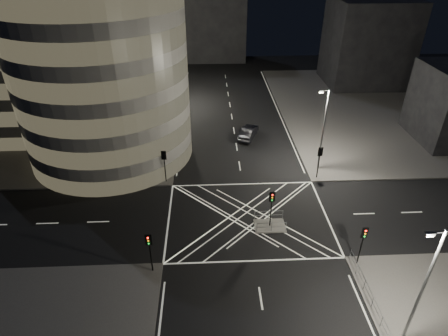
{
  "coord_description": "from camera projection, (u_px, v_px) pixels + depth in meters",
  "views": [
    {
      "loc": [
        -3.82,
        -29.46,
        24.21
      ],
      "look_at": [
        -2.2,
        4.78,
        3.0
      ],
      "focal_mm": 30.0,
      "sensor_mm": 36.0,
      "label": 1
    }
  ],
  "objects": [
    {
      "name": "street_lamp_left_far",
      "position": [
        172.0,
        73.0,
        60.1
      ],
      "size": [
        1.25,
        0.25,
        10.0
      ],
      "color": "slate",
      "rests_on": "sidewalk_far_left"
    },
    {
      "name": "tree_a",
      "position": [
        149.0,
        136.0,
        42.52
      ],
      "size": [
        4.61,
        4.61,
        7.5
      ],
      "color": "black",
      "rests_on": "sidewalk_far_left"
    },
    {
      "name": "tree_e",
      "position": [
        167.0,
        76.0,
        63.34
      ],
      "size": [
        3.41,
        3.41,
        5.97
      ],
      "color": "black",
      "rests_on": "sidewalk_far_left"
    },
    {
      "name": "traffic_signal_island",
      "position": [
        272.0,
        203.0,
        35.19
      ],
      "size": [
        0.55,
        0.22,
        4.0
      ],
      "color": "black",
      "rests_on": "central_island"
    },
    {
      "name": "ground",
      "position": [
        248.0,
        217.0,
        37.92
      ],
      "size": [
        120.0,
        120.0,
        0.0
      ],
      "primitive_type": "plane",
      "color": "black",
      "rests_on": "ground"
    },
    {
      "name": "central_island",
      "position": [
        270.0,
        226.0,
        36.68
      ],
      "size": [
        3.0,
        2.0,
        0.15
      ],
      "primitive_type": "cube",
      "color": "slate",
      "rests_on": "ground"
    },
    {
      "name": "street_lamp_right_far",
      "position": [
        323.0,
        127.0,
        43.03
      ],
      "size": [
        1.25,
        0.25,
        10.0
      ],
      "color": "slate",
      "rests_on": "sidewalk_far_right"
    },
    {
      "name": "railing_near_right",
      "position": [
        377.0,
        311.0,
        27.56
      ],
      "size": [
        0.06,
        11.7,
        1.1
      ],
      "primitive_type": "cube",
      "color": "slate",
      "rests_on": "sidewalk_near_right"
    },
    {
      "name": "sidewalk_far_right",
      "position": [
        405.0,
        108.0,
        61.98
      ],
      "size": [
        42.0,
        42.0,
        0.15
      ],
      "primitive_type": "cube",
      "color": "#514E4C",
      "rests_on": "ground"
    },
    {
      "name": "traffic_signal_nr",
      "position": [
        363.0,
        239.0,
        30.96
      ],
      "size": [
        0.55,
        0.22,
        4.0
      ],
      "color": "black",
      "rests_on": "sidewalk_near_right"
    },
    {
      "name": "traffic_signal_fl",
      "position": [
        164.0,
        161.0,
        41.8
      ],
      "size": [
        0.55,
        0.22,
        4.0
      ],
      "color": "black",
      "rests_on": "sidewalk_far_left"
    },
    {
      "name": "street_lamp_left_near",
      "position": [
        161.0,
        120.0,
        44.81
      ],
      "size": [
        1.25,
        0.25,
        10.0
      ],
      "color": "slate",
      "rests_on": "sidewalk_far_left"
    },
    {
      "name": "office_tower_curved",
      "position": [
        69.0,
        46.0,
        46.33
      ],
      "size": [
        30.0,
        29.0,
        27.2
      ],
      "color": "gray",
      "rests_on": "sidewalk_far_left"
    },
    {
      "name": "building_far_end",
      "position": [
        204.0,
        18.0,
        82.28
      ],
      "size": [
        18.0,
        8.0,
        18.0
      ],
      "primitive_type": "cube",
      "color": "black",
      "rests_on": "ground"
    },
    {
      "name": "street_lamp_right_near",
      "position": [
        423.0,
        286.0,
        23.49
      ],
      "size": [
        1.25,
        0.25,
        10.0
      ],
      "color": "slate",
      "rests_on": "sidewalk_near_right"
    },
    {
      "name": "building_right_far",
      "position": [
        368.0,
        42.0,
        68.91
      ],
      "size": [
        14.0,
        12.0,
        15.0
      ],
      "primitive_type": "cube",
      "color": "black",
      "rests_on": "sidewalk_far_right"
    },
    {
      "name": "tree_d",
      "position": [
        163.0,
        81.0,
        57.67
      ],
      "size": [
        4.75,
        4.75,
        7.82
      ],
      "color": "black",
      "rests_on": "sidewalk_far_left"
    },
    {
      "name": "sidewalk_far_left",
      "position": [
        50.0,
        115.0,
        59.64
      ],
      "size": [
        42.0,
        42.0,
        0.15
      ],
      "primitive_type": "cube",
      "color": "#514E4C",
      "rests_on": "ground"
    },
    {
      "name": "railing_island_north",
      "position": [
        269.0,
        215.0,
        37.12
      ],
      "size": [
        2.8,
        0.06,
        1.1
      ],
      "primitive_type": "cube",
      "color": "slate",
      "rests_on": "central_island"
    },
    {
      "name": "office_block_rear",
      "position": [
        104.0,
        23.0,
        66.83
      ],
      "size": [
        24.0,
        16.0,
        22.0
      ],
      "primitive_type": "cube",
      "color": "gray",
      "rests_on": "sidewalk_far_left"
    },
    {
      "name": "traffic_signal_nl",
      "position": [
        149.0,
        246.0,
        30.25
      ],
      "size": [
        0.55,
        0.22,
        4.0
      ],
      "color": "black",
      "rests_on": "sidewalk_near_left"
    },
    {
      "name": "tree_b",
      "position": [
        156.0,
        119.0,
        47.96
      ],
      "size": [
        4.17,
        4.17,
        6.58
      ],
      "color": "black",
      "rests_on": "sidewalk_far_left"
    },
    {
      "name": "railing_island_south",
      "position": [
        272.0,
        227.0,
        35.59
      ],
      "size": [
        2.8,
        0.06,
        1.1
      ],
      "primitive_type": "cube",
      "color": "slate",
      "rests_on": "central_island"
    },
    {
      "name": "traffic_signal_fr",
      "position": [
        320.0,
        157.0,
        42.51
      ],
      "size": [
        0.55,
        0.22,
        4.0
      ],
      "color": "black",
      "rests_on": "sidewalk_far_right"
    },
    {
      "name": "tree_c",
      "position": [
        160.0,
        96.0,
        52.59
      ],
      "size": [
        4.43,
        4.43,
        7.61
      ],
      "color": "black",
      "rests_on": "sidewalk_far_left"
    },
    {
      "name": "sedan",
      "position": [
        248.0,
        132.0,
        52.58
      ],
      "size": [
        3.5,
        5.34,
        1.66
      ],
      "primitive_type": "imported",
      "rotation": [
        0.0,
        0.0,
        2.76
      ],
      "color": "black",
      "rests_on": "ground"
    }
  ]
}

